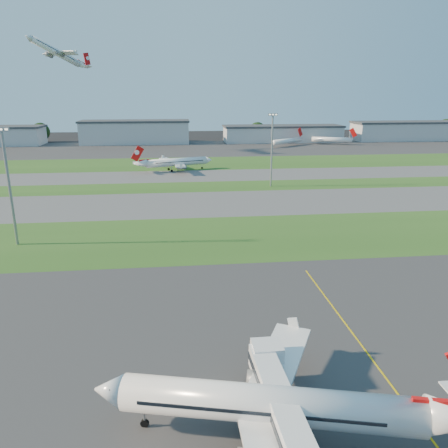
{
  "coord_description": "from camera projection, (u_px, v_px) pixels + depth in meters",
  "views": [
    {
      "loc": [
        -19.15,
        -45.03,
        32.71
      ],
      "look_at": [
        -9.71,
        39.65,
        7.0
      ],
      "focal_mm": 35.0,
      "sensor_mm": 36.0,
      "label": 1
    }
  ],
  "objects": [
    {
      "name": "mini_jet_near",
      "position": [
        287.0,
        141.0,
        277.08
      ],
      "size": [
        23.99,
        18.45,
        9.48
      ],
      "rotation": [
        0.0,
        0.0,
        0.64
      ],
      "color": "white",
      "rests_on": "ground"
    },
    {
      "name": "grass_strip_c",
      "position": [
        215.0,
        163.0,
        211.32
      ],
      "size": [
        300.0,
        40.0,
        0.01
      ],
      "primitive_type": "cube",
      "color": "#2B551C",
      "rests_on": "ground"
    },
    {
      "name": "ground",
      "position": [
        337.0,
        367.0,
        54.33
      ],
      "size": [
        700.0,
        700.0,
        0.0
      ],
      "primitive_type": "plane",
      "color": "black",
      "rests_on": "ground"
    },
    {
      "name": "grass_strip_a",
      "position": [
        259.0,
        236.0,
        103.8
      ],
      "size": [
        300.0,
        34.0,
        0.01
      ],
      "primitive_type": "cube",
      "color": "#2B551C",
      "rests_on": "ground"
    },
    {
      "name": "mini_jet_far",
      "position": [
        332.0,
        139.0,
        285.71
      ],
      "size": [
        26.98,
        13.16,
        9.48
      ],
      "rotation": [
        0.0,
        0.0,
        -0.4
      ],
      "color": "white",
      "rests_on": "ground"
    },
    {
      "name": "tree_west",
      "position": [
        41.0,
        132.0,
        297.49
      ],
      "size": [
        12.1,
        12.1,
        13.2
      ],
      "color": "black",
      "rests_on": "ground"
    },
    {
      "name": "apron_far",
      "position": [
        206.0,
        148.0,
        268.4
      ],
      "size": [
        400.0,
        80.0,
        0.01
      ],
      "primitive_type": "cube",
      "color": "#333335",
      "rests_on": "ground"
    },
    {
      "name": "hangar_east",
      "position": [
        282.0,
        133.0,
        301.16
      ],
      "size": [
        81.6,
        23.0,
        11.2
      ],
      "color": "#A6A9AE",
      "rests_on": "ground"
    },
    {
      "name": "airliner_parked",
      "position": [
        272.0,
        406.0,
        41.83
      ],
      "size": [
        35.18,
        29.48,
        11.16
      ],
      "rotation": [
        0.0,
        0.0,
        -0.24
      ],
      "color": "white",
      "rests_on": "ground"
    },
    {
      "name": "tree_mid_east",
      "position": [
        257.0,
        130.0,
        312.55
      ],
      "size": [
        11.55,
        11.55,
        12.6
      ],
      "color": "black",
      "rests_on": "ground"
    },
    {
      "name": "light_mast_west",
      "position": [
        8.0,
        179.0,
        93.69
      ],
      "size": [
        3.2,
        0.7,
        25.8
      ],
      "color": "gray",
      "rests_on": "ground"
    },
    {
      "name": "grass_strip_b",
      "position": [
        229.0,
        186.0,
        158.98
      ],
      "size": [
        300.0,
        18.0,
        0.01
      ],
      "primitive_type": "cube",
      "color": "#2B551C",
      "rests_on": "ground"
    },
    {
      "name": "airliner_taxiing",
      "position": [
        176.0,
        162.0,
        189.52
      ],
      "size": [
        32.39,
        27.27,
        10.41
      ],
      "rotation": [
        0.0,
        0.0,
        3.44
      ],
      "color": "white",
      "rests_on": "ground"
    },
    {
      "name": "light_mast_centre",
      "position": [
        272.0,
        145.0,
        154.4
      ],
      "size": [
        3.2,
        0.7,
        25.8
      ],
      "color": "gray",
      "rests_on": "ground"
    },
    {
      "name": "tree_east",
      "position": [
        359.0,
        130.0,
        318.79
      ],
      "size": [
        10.45,
        10.45,
        11.4
      ],
      "color": "black",
      "rests_on": "ground"
    },
    {
      "name": "hangar_far_east",
      "position": [
        420.0,
        131.0,
        311.48
      ],
      "size": [
        96.9,
        23.0,
        13.2
      ],
      "color": "#A6A9AE",
      "rests_on": "ground"
    },
    {
      "name": "taxiway_a",
      "position": [
        239.0,
        203.0,
        135.2
      ],
      "size": [
        300.0,
        32.0,
        0.01
      ],
      "primitive_type": "cube",
      "color": "#515154",
      "rests_on": "ground"
    },
    {
      "name": "tree_mid_west",
      "position": [
        173.0,
        133.0,
        303.61
      ],
      "size": [
        9.9,
        9.9,
        10.8
      ],
      "color": "black",
      "rests_on": "ground"
    },
    {
      "name": "taxiway_b",
      "position": [
        223.0,
        175.0,
        179.92
      ],
      "size": [
        300.0,
        26.0,
        0.01
      ],
      "primitive_type": "cube",
      "color": "#515154",
      "rests_on": "ground"
    },
    {
      "name": "tree_far_east",
      "position": [
        446.0,
        127.0,
        329.64
      ],
      "size": [
        12.65,
        12.65,
        13.8
      ],
      "color": "black",
      "rests_on": "ground"
    },
    {
      "name": "yellow_line",
      "position": [
        375.0,
        364.0,
        54.86
      ],
      "size": [
        0.25,
        60.0,
        0.02
      ],
      "primitive_type": "cube",
      "color": "gold",
      "rests_on": "ground"
    },
    {
      "name": "jet_bridge",
      "position": [
        293.0,
        440.0,
        37.63
      ],
      "size": [
        4.2,
        26.9,
        6.2
      ],
      "color": "silver",
      "rests_on": "ground"
    },
    {
      "name": "apron_near",
      "position": [
        337.0,
        366.0,
        54.32
      ],
      "size": [
        300.0,
        70.0,
        0.01
      ],
      "primitive_type": "cube",
      "color": "#333335",
      "rests_on": "ground"
    },
    {
      "name": "airliner_departing",
      "position": [
        57.0,
        52.0,
        230.52
      ],
      "size": [
        26.58,
        26.18,
        11.04
      ],
      "rotation": [
        0.0,
        0.0,
        0.78
      ],
      "color": "white"
    },
    {
      "name": "hangar_west",
      "position": [
        135.0,
        132.0,
        289.97
      ],
      "size": [
        71.4,
        23.0,
        15.2
      ],
      "color": "#A6A9AE",
      "rests_on": "ground"
    }
  ]
}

